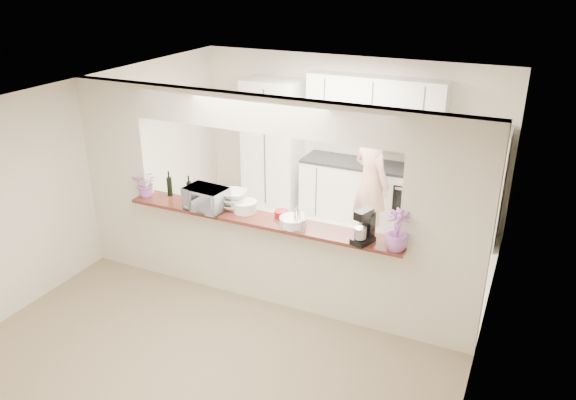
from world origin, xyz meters
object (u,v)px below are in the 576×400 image
Objects in this scene: toaster_oven at (206,199)px; person at (371,183)px; stand_mixer at (364,228)px; refrigerator at (476,186)px.

person is (1.39, 2.09, -0.31)m from toaster_oven.
stand_mixer is 2.23m from person.
refrigerator is at bearing 74.07° from stand_mixer.
stand_mixer reaches higher than toaster_oven.
stand_mixer is at bearing -105.93° from refrigerator.
person is (-0.56, 2.13, -0.35)m from stand_mixer.
person is (-1.36, -0.66, 0.06)m from refrigerator.
refrigerator is at bearing 50.65° from toaster_oven.
toaster_oven is 1.31× the size of stand_mixer.
person reaches higher than toaster_oven.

